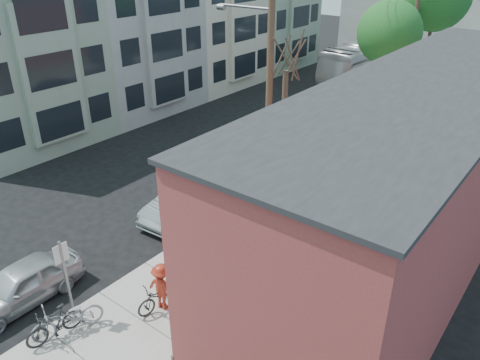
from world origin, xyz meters
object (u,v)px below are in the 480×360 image
Objects in this scene: sign_post at (65,274)px; parked_bike_a at (54,324)px; car_1 at (185,200)px; patio_chair_b at (203,331)px; cyclist at (162,287)px; car_0 at (21,284)px; tree_leafy_mid at (389,33)px; bus at (372,60)px; patron_grey at (242,289)px; parking_meter_near at (174,230)px; car_2 at (259,157)px; car_3 at (322,123)px; parked_bike_b at (68,319)px; patio_chair_a at (253,284)px; tree_bare at (283,134)px; parking_meter_far at (295,156)px; utility_pole_near at (268,80)px; car_4 at (366,100)px.

sign_post reaches higher than parked_bike_a.
patio_chair_b is at bearing -46.39° from car_1.
cyclist is 0.41× the size of car_0.
tree_leafy_mid is 12.19m from bus.
bus reaches higher than patron_grey.
parking_meter_near is 4.84m from patio_chair_b.
car_3 is (0.15, 6.16, 0.06)m from car_2.
parked_bike_b is 0.47× the size of car_1.
car_0 is (-2.53, -0.01, -0.01)m from parked_bike_b.
patron_grey is 6.42m from car_1.
patron_grey is at bearing -62.02° from car_2.
patio_chair_b is at bearing -66.88° from car_2.
car_1 is 0.74× the size of car_3.
car_0 is at bearing -146.57° from patio_chair_a.
patio_chair_b is at bearing 160.93° from cyclist.
patio_chair_b is 0.22× the size of car_0.
tree_bare is 3.45× the size of cyclist.
car_3 reaches higher than parking_meter_far.
parked_bike_a is at bearing -88.63° from utility_pole_near.
cyclist is 0.37× the size of car_1.
patio_chair_b is 23.39m from car_4.
utility_pole_near is at bearing -82.42° from car_3.
car_2 is (-5.43, 7.86, 0.19)m from patio_chair_a.
tree_leafy_mid reaches higher than sign_post.
parked_bike_a is 0.32× the size of car_2.
parked_bike_a is 0.29× the size of car_3.
patron_grey is 0.40× the size of car_0.
utility_pole_near is 10.45m from patio_chair_b.
patron_grey is (3.40, -18.30, -4.82)m from tree_leafy_mid.
car_2 is 20.21m from bus.
tree_bare is at bearing -78.48° from car_3.
patio_chair_b is 6.26m from car_0.
car_3 is at bearing -87.24° from cyclist.
parking_meter_near is 7.18m from utility_pole_near.
utility_pole_near is 9.44m from cyclist.
patio_chair_b is 31.54m from bus.
cyclist is at bearing -79.93° from parking_meter_far.
car_0 is 18.69m from car_3.
car_0 is 7.16m from car_1.
patio_chair_a is 0.22× the size of car_0.
parking_meter_far is 10.26m from patron_grey.
parking_meter_far is 13.71m from parked_bike_a.
tree_bare is (0.55, -2.11, 1.96)m from parking_meter_far.
parking_meter_near is 3.86m from patio_chair_a.
bus reaches higher than parking_meter_far.
tree_leafy_mid reaches higher than parked_bike_a.
sign_post reaches higher than car_3.
patio_chair_a is (3.83, -8.71, -0.39)m from parking_meter_far.
parking_meter_near is (-0.10, 4.49, -0.85)m from sign_post.
parked_bike_a is at bearing -68.99° from sign_post.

